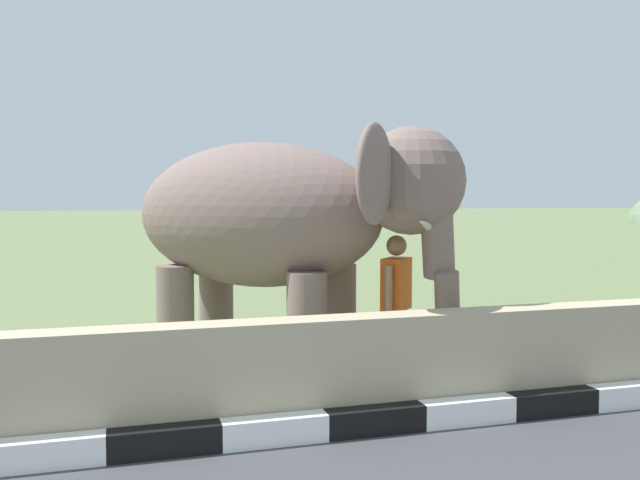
# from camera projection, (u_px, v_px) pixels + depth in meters

# --- Properties ---
(striped_curb) EXTENTS (16.20, 0.20, 0.24)m
(striped_curb) POSITION_uv_depth(u_px,v_px,m) (106.00, 448.00, 5.33)
(striped_curb) COLOR white
(striped_curb) RESTS_ON ground_plane
(barrier_parapet) EXTENTS (28.00, 0.36, 1.00)m
(barrier_parapet) POSITION_uv_depth(u_px,v_px,m) (374.00, 369.00, 6.25)
(barrier_parapet) COLOR tan
(barrier_parapet) RESTS_ON ground_plane
(elephant) EXTENTS (3.91, 3.73, 2.84)m
(elephant) POSITION_uv_depth(u_px,v_px,m) (285.00, 218.00, 7.87)
(elephant) COLOR #78635D
(elephant) RESTS_ON ground_plane
(person_handler) EXTENTS (0.47, 0.52, 1.66)m
(person_handler) POSITION_uv_depth(u_px,v_px,m) (396.00, 300.00, 7.63)
(person_handler) COLOR navy
(person_handler) RESTS_ON ground_plane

